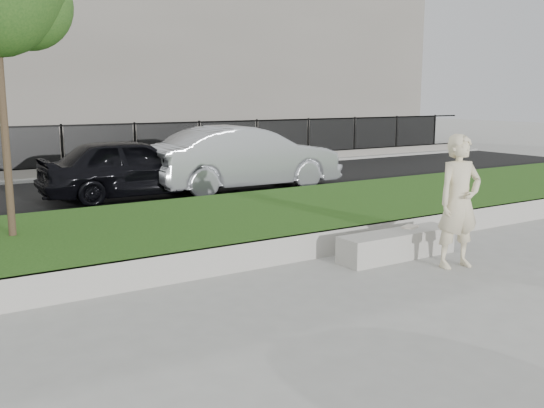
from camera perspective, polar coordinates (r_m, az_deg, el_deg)
ground at (r=8.20m, az=5.80°, el=-7.17°), size 90.00×90.00×0.00m
grass_bank at (r=10.59m, az=-4.24°, el=-2.04°), size 34.00×4.00×0.40m
grass_kerb at (r=8.95m, az=1.71°, el=-4.29°), size 34.00×0.08×0.40m
street at (r=15.61m, az=-13.80°, el=1.00°), size 34.00×7.00×0.04m
far_pavement at (r=19.89m, az=-17.98°, el=2.84°), size 34.00×3.00×0.12m
iron_fence at (r=18.87m, az=-17.29°, el=3.98°), size 32.00×0.30×1.50m
building_facade at (r=26.71m, az=-22.50°, el=14.97°), size 34.00×10.00×10.00m
stone_bench at (r=9.41m, az=11.67°, el=-3.77°), size 1.98×0.50×0.41m
man at (r=8.99m, az=17.19°, el=0.22°), size 0.77×0.57×1.91m
book at (r=9.69m, az=12.87°, el=-2.09°), size 0.30×0.26×0.03m
car_dark at (r=14.68m, az=-13.09°, el=3.37°), size 4.27×1.81×1.44m
car_silver at (r=15.51m, az=-2.60°, el=4.34°), size 5.00×1.86×1.63m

